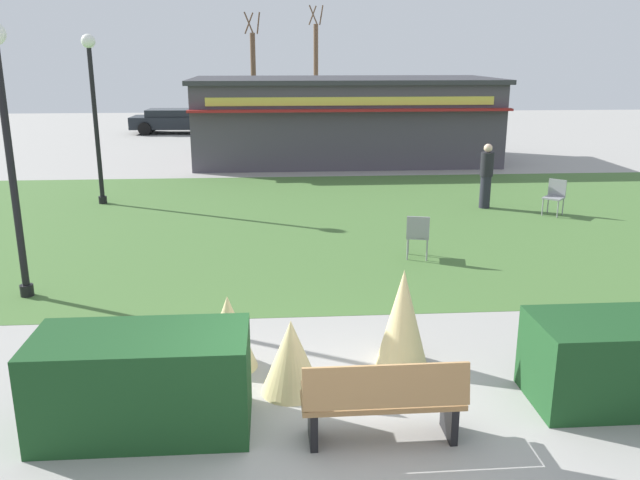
# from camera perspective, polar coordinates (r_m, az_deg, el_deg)

# --- Properties ---
(ground_plane) EXTENTS (80.00, 80.00, 0.00)m
(ground_plane) POSITION_cam_1_polar(r_m,az_deg,el_deg) (7.46, 0.20, -16.13)
(ground_plane) COLOR #999691
(lawn_patch) EXTENTS (36.00, 12.00, 0.01)m
(lawn_patch) POSITION_cam_1_polar(r_m,az_deg,el_deg) (16.02, -2.31, 1.59)
(lawn_patch) COLOR #446B33
(lawn_patch) RESTS_ON ground_plane
(park_bench) EXTENTS (1.70, 0.54, 0.95)m
(park_bench) POSITION_cam_1_polar(r_m,az_deg,el_deg) (7.07, 5.49, -13.65)
(park_bench) COLOR #9E7547
(park_bench) RESTS_ON ground_plane
(hedge_left) EXTENTS (2.28, 1.10, 1.10)m
(hedge_left) POSITION_cam_1_polar(r_m,az_deg,el_deg) (7.49, -15.04, -11.78)
(hedge_left) COLOR #19421E
(hedge_left) RESTS_ON ground_plane
(hedge_right) EXTENTS (2.18, 1.10, 1.01)m
(hedge_right) POSITION_cam_1_polar(r_m,az_deg,el_deg) (8.58, 24.85, -9.42)
(hedge_right) COLOR #19421E
(hedge_right) RESTS_ON ground_plane
(ornamental_grass_behind_left) EXTENTS (0.74, 0.74, 0.92)m
(ornamental_grass_behind_left) POSITION_cam_1_polar(r_m,az_deg,el_deg) (8.01, -2.50, -10.00)
(ornamental_grass_behind_left) COLOR #D1BC7F
(ornamental_grass_behind_left) RESTS_ON ground_plane
(ornamental_grass_behind_right) EXTENTS (0.68, 0.68, 1.30)m
(ornamental_grass_behind_right) POSITION_cam_1_polar(r_m,az_deg,el_deg) (8.68, 7.15, -6.65)
(ornamental_grass_behind_right) COLOR #D1BC7F
(ornamental_grass_behind_right) RESTS_ON ground_plane
(ornamental_grass_behind_center) EXTENTS (0.73, 0.73, 0.98)m
(ornamental_grass_behind_center) POSITION_cam_1_polar(r_m,az_deg,el_deg) (8.67, -7.90, -7.85)
(ornamental_grass_behind_center) COLOR #D1BC7F
(ornamental_grass_behind_center) RESTS_ON ground_plane
(lamppost_mid) EXTENTS (0.36, 0.36, 4.41)m
(lamppost_mid) POSITION_cam_1_polar(r_m,az_deg,el_deg) (11.62, -25.44, 8.48)
(lamppost_mid) COLOR black
(lamppost_mid) RESTS_ON ground_plane
(lamppost_far) EXTENTS (0.36, 0.36, 4.41)m
(lamppost_far) POSITION_cam_1_polar(r_m,az_deg,el_deg) (18.54, -18.95, 11.36)
(lamppost_far) COLOR black
(lamppost_far) RESTS_ON ground_plane
(trash_bin) EXTENTS (0.52, 0.52, 0.90)m
(trash_bin) POSITION_cam_1_polar(r_m,az_deg,el_deg) (8.34, 20.31, -10.03)
(trash_bin) COLOR #2D4233
(trash_bin) RESTS_ON ground_plane
(food_kiosk) EXTENTS (11.15, 5.32, 3.06)m
(food_kiosk) POSITION_cam_1_polar(r_m,az_deg,el_deg) (25.12, 2.05, 10.35)
(food_kiosk) COLOR #47424C
(food_kiosk) RESTS_ON ground_plane
(cafe_chair_west) EXTENTS (0.53, 0.53, 0.89)m
(cafe_chair_west) POSITION_cam_1_polar(r_m,az_deg,el_deg) (13.14, 8.44, 0.58)
(cafe_chair_west) COLOR gray
(cafe_chair_west) RESTS_ON ground_plane
(cafe_chair_east) EXTENTS (0.62, 0.62, 0.89)m
(cafe_chair_east) POSITION_cam_1_polar(r_m,az_deg,el_deg) (17.63, 19.63, 3.74)
(cafe_chair_east) COLOR gray
(cafe_chair_east) RESTS_ON ground_plane
(person_strolling) EXTENTS (0.34, 0.34, 1.69)m
(person_strolling) POSITION_cam_1_polar(r_m,az_deg,el_deg) (17.83, 14.15, 5.41)
(person_strolling) COLOR #23232D
(person_strolling) RESTS_ON ground_plane
(parked_car_west_slot) EXTENTS (4.27, 2.19, 1.20)m
(parked_car_west_slot) POSITION_cam_1_polar(r_m,az_deg,el_deg) (34.76, -12.53, 10.05)
(parked_car_west_slot) COLOR black
(parked_car_west_slot) RESTS_ON ground_plane
(parked_car_center_slot) EXTENTS (4.29, 2.23, 1.20)m
(parked_car_center_slot) POSITION_cam_1_polar(r_m,az_deg,el_deg) (34.40, -4.11, 10.32)
(parked_car_center_slot) COLOR #2D6638
(parked_car_center_slot) RESTS_ON ground_plane
(tree_left_bg) EXTENTS (0.91, 0.96, 6.03)m
(tree_left_bg) POSITION_cam_1_polar(r_m,az_deg,el_deg) (37.46, -5.76, 13.82)
(tree_left_bg) COLOR brown
(tree_left_bg) RESTS_ON ground_plane
(tree_right_bg) EXTENTS (0.91, 0.96, 6.65)m
(tree_right_bg) POSITION_cam_1_polar(r_m,az_deg,el_deg) (41.55, -0.36, 14.51)
(tree_right_bg) COLOR brown
(tree_right_bg) RESTS_ON ground_plane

